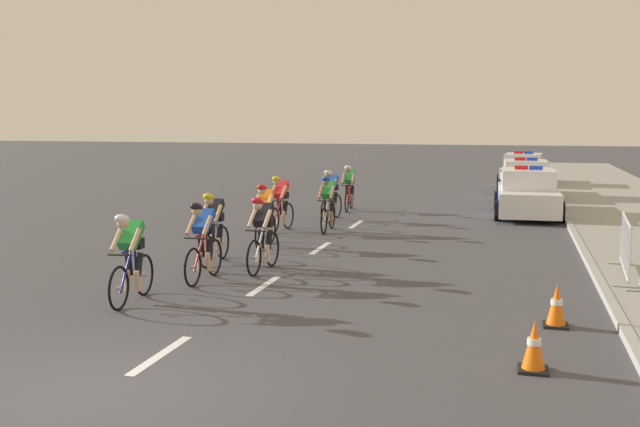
{
  "coord_description": "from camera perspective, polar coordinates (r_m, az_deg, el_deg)",
  "views": [
    {
      "loc": [
        4.32,
        -6.72,
        3.03
      ],
      "look_at": [
        0.52,
        7.39,
        1.1
      ],
      "focal_mm": 40.13,
      "sensor_mm": 36.0,
      "label": 1
    }
  ],
  "objects": [
    {
      "name": "ground_plane",
      "position": [
        8.54,
        -16.96,
        -13.59
      ],
      "size": [
        160.0,
        160.0,
        0.0
      ],
      "primitive_type": "plane",
      "color": "#424247"
    },
    {
      "name": "kerb_edge",
      "position": [
        21.0,
        19.35,
        -1.02
      ],
      "size": [
        0.16,
        60.0,
        0.13
      ],
      "primitive_type": "cube",
      "color": "#9E9E99",
      "rests_on": "ground"
    },
    {
      "name": "lane_markings_centre",
      "position": [
        13.19,
        -4.49,
        -5.77
      ],
      "size": [
        0.14,
        17.6,
        0.01
      ],
      "color": "white",
      "rests_on": "ground"
    },
    {
      "name": "cyclist_lead",
      "position": [
        12.2,
        -14.86,
        -3.33
      ],
      "size": [
        0.45,
        1.72,
        1.56
      ],
      "color": "black",
      "rests_on": "ground"
    },
    {
      "name": "cyclist_second",
      "position": [
        13.55,
        -9.31,
        -2.11
      ],
      "size": [
        0.42,
        1.72,
        1.56
      ],
      "color": "black",
      "rests_on": "ground"
    },
    {
      "name": "cyclist_third",
      "position": [
        14.27,
        -4.58,
        -1.54
      ],
      "size": [
        0.42,
        1.72,
        1.56
      ],
      "color": "black",
      "rests_on": "ground"
    },
    {
      "name": "cyclist_fourth",
      "position": [
        15.17,
        -8.46,
        -1.06
      ],
      "size": [
        0.43,
        1.72,
        1.56
      ],
      "color": "black",
      "rests_on": "ground"
    },
    {
      "name": "cyclist_fifth",
      "position": [
        17.06,
        -4.39,
        -0.06
      ],
      "size": [
        0.43,
        1.72,
        1.56
      ],
      "color": "black",
      "rests_on": "ground"
    },
    {
      "name": "cyclist_sixth",
      "position": [
        19.37,
        -3.16,
        0.86
      ],
      "size": [
        0.45,
        1.72,
        1.56
      ],
      "color": "black",
      "rests_on": "ground"
    },
    {
      "name": "cyclist_seventh",
      "position": [
        19.32,
        0.63,
        0.86
      ],
      "size": [
        0.42,
        1.72,
        1.56
      ],
      "color": "black",
      "rests_on": "ground"
    },
    {
      "name": "cyclist_eighth",
      "position": [
        21.57,
        0.9,
        1.55
      ],
      "size": [
        0.46,
        1.72,
        1.56
      ],
      "color": "black",
      "rests_on": "ground"
    },
    {
      "name": "cyclist_ninth",
      "position": [
        23.8,
        2.34,
        2.11
      ],
      "size": [
        0.44,
        1.72,
        1.56
      ],
      "color": "black",
      "rests_on": "ground"
    },
    {
      "name": "police_car_nearest",
      "position": [
        23.42,
        16.21,
        1.47
      ],
      "size": [
        2.09,
        4.45,
        1.59
      ],
      "color": "white",
      "rests_on": "ground"
    },
    {
      "name": "police_car_second",
      "position": [
        28.46,
        16.03,
        2.5
      ],
      "size": [
        2.15,
        4.48,
        1.59
      ],
      "color": "silver",
      "rests_on": "ground"
    },
    {
      "name": "police_car_third",
      "position": [
        34.01,
        15.89,
        3.28
      ],
      "size": [
        2.26,
        4.53,
        1.59
      ],
      "color": "silver",
      "rests_on": "ground"
    },
    {
      "name": "crowd_barrier_rear",
      "position": [
        14.55,
        23.17,
        -2.52
      ],
      "size": [
        0.67,
        2.32,
        1.07
      ],
      "color": "#B7BABF",
      "rests_on": "sidewalk_slab"
    },
    {
      "name": "traffic_cone_near",
      "position": [
        9.14,
        16.7,
        -10.11
      ],
      "size": [
        0.36,
        0.36,
        0.64
      ],
      "color": "black",
      "rests_on": "ground"
    },
    {
      "name": "traffic_cone_mid",
      "position": [
        11.13,
        18.34,
        -7.01
      ],
      "size": [
        0.36,
        0.36,
        0.64
      ],
      "color": "black",
      "rests_on": "ground"
    }
  ]
}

